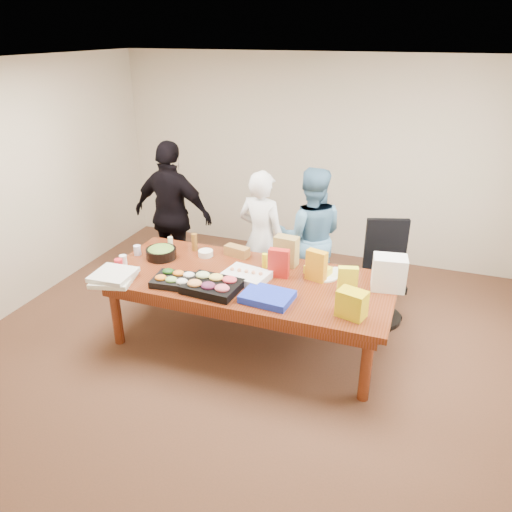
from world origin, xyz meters
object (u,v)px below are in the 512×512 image
at_px(conference_table, 248,311).
at_px(sheet_cake, 246,276).
at_px(salad_bowl, 161,253).
at_px(office_chair, 381,277).
at_px(person_right, 310,237).
at_px(person_center, 262,239).

xyz_separation_m(conference_table, sheet_cake, (-0.00, -0.03, 0.41)).
bearing_deg(sheet_cake, salad_bowl, -178.16).
xyz_separation_m(office_chair, person_right, (-0.84, 0.20, 0.27)).
xyz_separation_m(person_center, salad_bowl, (-0.85, -0.76, 0.01)).
bearing_deg(salad_bowl, sheet_cake, -8.38).
xyz_separation_m(conference_table, office_chair, (1.18, 0.90, 0.16)).
bearing_deg(salad_bowl, conference_table, -6.76).
xyz_separation_m(conference_table, person_right, (0.34, 1.10, 0.43)).
distance_m(conference_table, salad_bowl, 1.11).
xyz_separation_m(conference_table, person_center, (-0.17, 0.89, 0.42)).
relative_size(office_chair, salad_bowl, 3.36).
distance_m(person_center, sheet_cake, 0.93).
distance_m(office_chair, sheet_cake, 1.53).
bearing_deg(person_center, sheet_cake, 111.45).
height_order(person_right, salad_bowl, person_right).
bearing_deg(office_chair, person_center, 163.00).
bearing_deg(person_right, salad_bowl, 21.15).
relative_size(office_chair, person_center, 0.68).
distance_m(conference_table, person_center, 0.99).
bearing_deg(person_right, office_chair, 152.17).
bearing_deg(conference_table, office_chair, 37.29).
relative_size(person_center, salad_bowl, 4.95).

